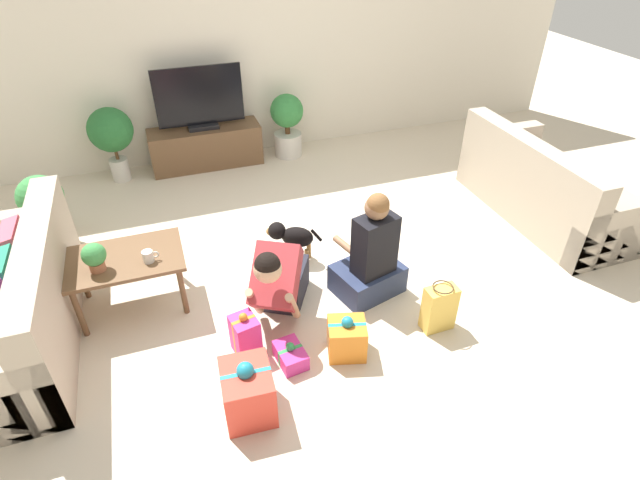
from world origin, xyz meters
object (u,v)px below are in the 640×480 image
Objects in this scene: sofa_left at (8,310)px; sofa_right at (546,189)px; tv at (200,101)px; person_kneeling at (279,279)px; potted_plant_corner_left at (43,204)px; dog at (291,236)px; gift_bag_a at (439,308)px; tabletop_plant at (94,256)px; mug at (148,256)px; potted_plant_back_right at (287,123)px; person_sitting at (371,259)px; gift_box_b at (347,338)px; gift_box_a at (245,335)px; tv_console at (206,147)px; gift_box_d at (248,391)px; potted_plant_back_left at (111,133)px; coffee_table at (126,264)px; gift_box_c at (291,355)px.

sofa_left is 4.77m from sofa_right.
tv is 2.80m from person_kneeling.
dog is at bearing -25.94° from potted_plant_corner_left.
tabletop_plant is (-2.31, 0.91, 0.40)m from gift_bag_a.
gift_bag_a is at bearing 73.24° from sofa_left.
mug is at bearing -2.56° from tabletop_plant.
potted_plant_back_right is 3.43× the size of tabletop_plant.
person_sitting is (2.63, -0.35, 0.04)m from sofa_left.
tv is 2.87× the size of gift_box_b.
sofa_right reaches higher than dog.
tv_console is at bearing 86.17° from gift_box_a.
person_kneeling is at bearing -15.26° from person_sitting.
tabletop_plant is (-0.81, 1.18, 0.41)m from gift_box_d.
gift_bag_a is at bearing -56.04° from potted_plant_back_left.
gift_box_a is (-0.62, -0.94, -0.09)m from dog.
potted_plant_corner_left is 1.58× the size of gift_box_d.
sofa_left is 0.83m from coffee_table.
gift_box_a is at bearing 66.98° from sofa_left.
gift_box_b is at bearing -179.17° from gift_bag_a.
tabletop_plant is at bearing 92.29° from sofa_left.
person_kneeling reaches higher than mug.
gift_box_b is 1.88m from tabletop_plant.
person_kneeling reaches higher than gift_box_b.
tv is 2.23m from dog.
mug is at bearing 155.32° from gift_bag_a.
tv_console is at bearing -87.46° from person_sitting.
potted_plant_corner_left reaches higher than gift_box_b.
gift_box_b is at bearing 18.32° from gift_box_d.
gift_box_d is at bearing 111.84° from sofa_right.
coffee_table is 2.95m from potted_plant_back_right.
gift_box_a reaches higher than gift_box_b.
dog is at bearing 97.62° from sofa_left.
mug is at bearing -48.01° from dog.
gift_box_a is 0.92× the size of gift_bag_a.
person_sitting is (0.88, -2.76, 0.10)m from tv_console.
gift_box_c is (1.67, -2.13, -0.35)m from potted_plant_corner_left.
potted_plant_back_left is 3.93m from gift_bag_a.
gift_box_c is (-0.82, -0.51, -0.27)m from person_sitting.
gift_box_b is at bearing -82.01° from tv_console.
potted_plant_back_right reaches higher than tabletop_plant.
person_kneeling is (-0.85, -2.71, -0.09)m from potted_plant_back_right.
potted_plant_back_left is 3.60m from gift_box_d.
coffee_table is 2.35× the size of gift_box_a.
gift_box_c is at bearing -36.44° from gift_box_a.
gift_box_b is at bearing -66.01° from potted_plant_back_left.
potted_plant_back_left is 1.87× the size of dog.
person_sitting is 0.79m from dog.
gift_box_c is at bearing -88.88° from tv_console.
gift_bag_a is at bearing -9.41° from gift_box_a.
tv is (0.93, 2.29, 0.37)m from coffee_table.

